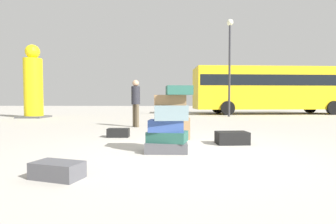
{
  "coord_description": "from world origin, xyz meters",
  "views": [
    {
      "loc": [
        -0.2,
        -4.37,
        0.91
      ],
      "look_at": [
        -0.44,
        0.77,
        0.68
      ],
      "focal_mm": 27.17,
      "sensor_mm": 36.0,
      "label": 1
    }
  ],
  "objects_px": {
    "suitcase_brown_foreground_far": "(184,128)",
    "lamp_post": "(230,52)",
    "suitcase_charcoal_upright_blue": "(58,170)",
    "parked_bus": "(273,87)",
    "suitcase_tower": "(169,125)",
    "person_bearded_onlooker": "(136,99)",
    "yellow_dummy_statue": "(33,86)",
    "suitcase_black_behind_tower": "(232,138)",
    "suitcase_black_white_trunk": "(118,133)"
  },
  "relations": [
    {
      "from": "suitcase_brown_foreground_far",
      "to": "person_bearded_onlooker",
      "type": "height_order",
      "value": "person_bearded_onlooker"
    },
    {
      "from": "suitcase_black_behind_tower",
      "to": "person_bearded_onlooker",
      "type": "xyz_separation_m",
      "value": [
        -2.63,
        3.38,
        0.84
      ]
    },
    {
      "from": "suitcase_tower",
      "to": "lamp_post",
      "type": "height_order",
      "value": "lamp_post"
    },
    {
      "from": "suitcase_black_white_trunk",
      "to": "suitcase_brown_foreground_far",
      "type": "xyz_separation_m",
      "value": [
        1.63,
        -0.23,
        0.15
      ]
    },
    {
      "from": "suitcase_charcoal_upright_blue",
      "to": "suitcase_brown_foreground_far",
      "type": "bearing_deg",
      "value": 79.26
    },
    {
      "from": "suitcase_black_white_trunk",
      "to": "suitcase_black_behind_tower",
      "type": "bearing_deg",
      "value": -22.0
    },
    {
      "from": "suitcase_brown_foreground_far",
      "to": "person_bearded_onlooker",
      "type": "distance_m",
      "value": 3.24
    },
    {
      "from": "parked_bus",
      "to": "suitcase_tower",
      "type": "bearing_deg",
      "value": -121.69
    },
    {
      "from": "suitcase_black_behind_tower",
      "to": "yellow_dummy_statue",
      "type": "bearing_deg",
      "value": 131.63
    },
    {
      "from": "yellow_dummy_statue",
      "to": "person_bearded_onlooker",
      "type": "bearing_deg",
      "value": -35.71
    },
    {
      "from": "suitcase_tower",
      "to": "yellow_dummy_statue",
      "type": "height_order",
      "value": "yellow_dummy_statue"
    },
    {
      "from": "suitcase_brown_foreground_far",
      "to": "suitcase_charcoal_upright_blue",
      "type": "distance_m",
      "value": 3.51
    },
    {
      "from": "suitcase_black_white_trunk",
      "to": "yellow_dummy_statue",
      "type": "distance_m",
      "value": 9.58
    },
    {
      "from": "suitcase_black_behind_tower",
      "to": "yellow_dummy_statue",
      "type": "distance_m",
      "value": 12.06
    },
    {
      "from": "suitcase_brown_foreground_far",
      "to": "suitcase_black_behind_tower",
      "type": "height_order",
      "value": "suitcase_brown_foreground_far"
    },
    {
      "from": "yellow_dummy_statue",
      "to": "parked_bus",
      "type": "relative_size",
      "value": 0.36
    },
    {
      "from": "suitcase_charcoal_upright_blue",
      "to": "parked_bus",
      "type": "relative_size",
      "value": 0.05
    },
    {
      "from": "suitcase_charcoal_upright_blue",
      "to": "suitcase_black_behind_tower",
      "type": "xyz_separation_m",
      "value": [
        2.53,
        2.49,
        0.03
      ]
    },
    {
      "from": "suitcase_tower",
      "to": "parked_bus",
      "type": "bearing_deg",
      "value": 63.84
    },
    {
      "from": "suitcase_black_white_trunk",
      "to": "person_bearded_onlooker",
      "type": "distance_m",
      "value": 2.62
    },
    {
      "from": "suitcase_black_white_trunk",
      "to": "suitcase_black_behind_tower",
      "type": "xyz_separation_m",
      "value": [
        2.64,
        -0.9,
        0.02
      ]
    },
    {
      "from": "suitcase_black_behind_tower",
      "to": "suitcase_black_white_trunk",
      "type": "bearing_deg",
      "value": 154.28
    },
    {
      "from": "suitcase_tower",
      "to": "suitcase_charcoal_upright_blue",
      "type": "height_order",
      "value": "suitcase_tower"
    },
    {
      "from": "suitcase_tower",
      "to": "suitcase_black_behind_tower",
      "type": "distance_m",
      "value": 1.62
    },
    {
      "from": "suitcase_tower",
      "to": "lamp_post",
      "type": "bearing_deg",
      "value": 73.58
    },
    {
      "from": "suitcase_charcoal_upright_blue",
      "to": "parked_bus",
      "type": "xyz_separation_m",
      "value": [
        7.82,
        14.98,
        1.74
      ]
    },
    {
      "from": "suitcase_charcoal_upright_blue",
      "to": "suitcase_black_behind_tower",
      "type": "height_order",
      "value": "suitcase_black_behind_tower"
    },
    {
      "from": "suitcase_tower",
      "to": "suitcase_black_behind_tower",
      "type": "bearing_deg",
      "value": 35.0
    },
    {
      "from": "suitcase_charcoal_upright_blue",
      "to": "person_bearded_onlooker",
      "type": "bearing_deg",
      "value": 105.96
    },
    {
      "from": "suitcase_tower",
      "to": "person_bearded_onlooker",
      "type": "relative_size",
      "value": 0.71
    },
    {
      "from": "suitcase_tower",
      "to": "suitcase_black_behind_tower",
      "type": "relative_size",
      "value": 1.79
    },
    {
      "from": "person_bearded_onlooker",
      "to": "yellow_dummy_statue",
      "type": "distance_m",
      "value": 7.82
    },
    {
      "from": "suitcase_brown_foreground_far",
      "to": "yellow_dummy_statue",
      "type": "xyz_separation_m",
      "value": [
        -7.94,
        7.25,
        1.47
      ]
    },
    {
      "from": "suitcase_charcoal_upright_blue",
      "to": "parked_bus",
      "type": "height_order",
      "value": "parked_bus"
    },
    {
      "from": "suitcase_tower",
      "to": "suitcase_charcoal_upright_blue",
      "type": "relative_size",
      "value": 1.99
    },
    {
      "from": "person_bearded_onlooker",
      "to": "lamp_post",
      "type": "bearing_deg",
      "value": 105.95
    },
    {
      "from": "suitcase_charcoal_upright_blue",
      "to": "suitcase_black_behind_tower",
      "type": "distance_m",
      "value": 3.56
    },
    {
      "from": "suitcase_tower",
      "to": "suitcase_brown_foreground_far",
      "type": "distance_m",
      "value": 1.62
    },
    {
      "from": "suitcase_brown_foreground_far",
      "to": "suitcase_charcoal_upright_blue",
      "type": "bearing_deg",
      "value": -132.01
    },
    {
      "from": "suitcase_tower",
      "to": "suitcase_black_white_trunk",
      "type": "xyz_separation_m",
      "value": [
        -1.35,
        1.81,
        -0.38
      ]
    },
    {
      "from": "suitcase_brown_foreground_far",
      "to": "lamp_post",
      "type": "distance_m",
      "value": 9.73
    },
    {
      "from": "suitcase_tower",
      "to": "yellow_dummy_statue",
      "type": "relative_size",
      "value": 0.3
    },
    {
      "from": "suitcase_black_behind_tower",
      "to": "person_bearded_onlooker",
      "type": "bearing_deg",
      "value": 121.06
    },
    {
      "from": "yellow_dummy_statue",
      "to": "suitcase_black_white_trunk",
      "type": "bearing_deg",
      "value": -48.04
    },
    {
      "from": "suitcase_brown_foreground_far",
      "to": "lamp_post",
      "type": "height_order",
      "value": "lamp_post"
    },
    {
      "from": "suitcase_black_behind_tower",
      "to": "lamp_post",
      "type": "bearing_deg",
      "value": 72.66
    },
    {
      "from": "suitcase_black_behind_tower",
      "to": "parked_bus",
      "type": "height_order",
      "value": "parked_bus"
    },
    {
      "from": "lamp_post",
      "to": "person_bearded_onlooker",
      "type": "bearing_deg",
      "value": -126.08
    },
    {
      "from": "parked_bus",
      "to": "suitcase_brown_foreground_far",
      "type": "bearing_deg",
      "value": -123.56
    },
    {
      "from": "suitcase_black_white_trunk",
      "to": "suitcase_charcoal_upright_blue",
      "type": "xyz_separation_m",
      "value": [
        0.11,
        -3.4,
        -0.01
      ]
    }
  ]
}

